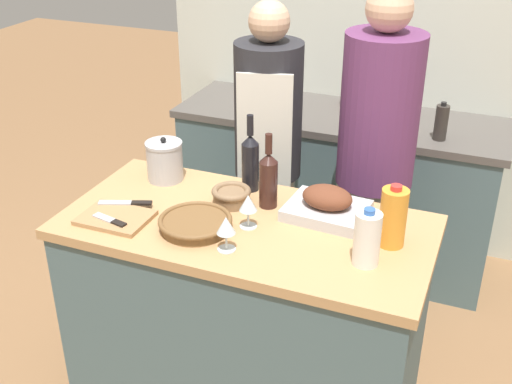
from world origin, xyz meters
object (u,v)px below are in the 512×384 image
person_cook_aproned (268,151)px  person_cook_guest (376,157)px  condiment_bottle_tall (441,122)px  wicker_basket (195,223)px  wine_bottle_green (268,178)px  wine_glass_right (248,204)px  milk_jug (367,239)px  wine_bottle_dark (250,161)px  juice_jug (393,217)px  mixing_bowl (231,195)px  cutting_board (115,218)px  stock_pot (165,161)px  wine_glass_left (226,227)px  knife_chef (127,203)px  knife_paring (111,220)px  roasting_pan (327,205)px  condiment_bottle_short (345,91)px

person_cook_aproned → person_cook_guest: bearing=-13.2°
condiment_bottle_tall → person_cook_aproned: size_ratio=0.12×
wicker_basket → person_cook_guest: bearing=60.6°
wine_bottle_green → wine_glass_right: wine_bottle_green is taller
milk_jug → condiment_bottle_tall: size_ratio=1.07×
wicker_basket → wine_bottle_dark: wine_bottle_dark is taller
wicker_basket → juice_jug: 0.71m
mixing_bowl → cutting_board: bearing=-141.3°
cutting_board → juice_jug: 1.03m
condiment_bottle_tall → person_cook_guest: bearing=-116.5°
wicker_basket → wine_bottle_dark: (0.06, 0.38, 0.10)m
stock_pot → milk_jug: size_ratio=0.92×
cutting_board → stock_pot: stock_pot is taller
mixing_bowl → wine_glass_left: bearing=-68.9°
knife_chef → knife_paring: size_ratio=1.32×
wine_bottle_green → wine_glass_left: 0.36m
mixing_bowl → roasting_pan: bearing=6.8°
roasting_pan → cutting_board: size_ratio=1.20×
wine_glass_left → condiment_bottle_short: size_ratio=0.67×
condiment_bottle_short → person_cook_aproned: (-0.17, -0.76, -0.09)m
wine_bottle_dark → knife_paring: 0.61m
roasting_pan → stock_pot: (-0.73, 0.05, 0.04)m
cutting_board → condiment_bottle_short: bearing=74.8°
mixing_bowl → wine_glass_right: size_ratio=1.18×
wine_glass_left → juice_jug: bearing=25.7°
person_cook_aproned → person_cook_guest: size_ratio=0.94×
juice_jug → condiment_bottle_tall: (0.02, 1.14, -0.05)m
juice_jug → wine_bottle_dark: bearing=161.4°
roasting_pan → knife_paring: size_ratio=2.01×
knife_paring → person_cook_aproned: 0.97m
wine_bottle_green → knife_paring: size_ratio=1.94×
milk_jug → knife_chef: 0.96m
cutting_board → milk_jug: milk_jug is taller
wine_glass_right → wine_glass_left: bearing=-93.2°
juice_jug → mixing_bowl: bearing=174.3°
milk_jug → roasting_pan: bearing=129.0°
milk_jug → person_cook_aproned: bearing=129.1°
milk_jug → wine_glass_left: 0.48m
wine_glass_right → person_cook_guest: bearing=68.0°
knife_chef → person_cook_guest: (0.81, 0.80, -0.00)m
wine_glass_right → person_cook_aproned: size_ratio=0.08×
roasting_pan → condiment_bottle_short: bearing=102.0°
stock_pot → juice_jug: 1.01m
wine_glass_left → condiment_bottle_short: condiment_bottle_short is taller
roasting_pan → wine_glass_right: (-0.25, -0.19, 0.05)m
mixing_bowl → knife_paring: 0.48m
wine_bottle_dark → person_cook_guest: size_ratio=0.19×
person_cook_aproned → knife_chef: bearing=-124.4°
roasting_pan → juice_jug: bearing=-22.3°
wine_bottle_green → condiment_bottle_short: size_ratio=1.56×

